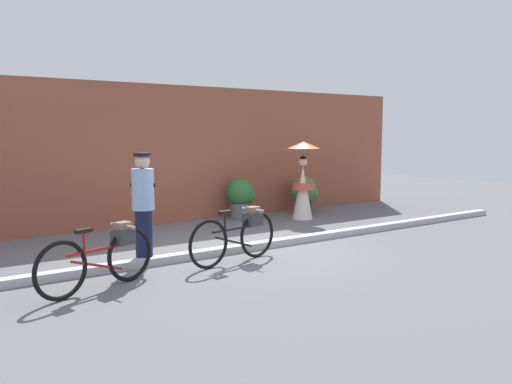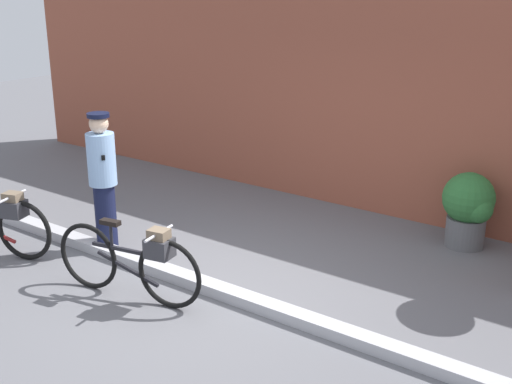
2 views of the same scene
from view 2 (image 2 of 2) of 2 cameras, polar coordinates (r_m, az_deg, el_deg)
name	(u,v)px [view 2 (image 2 of 2)]	position (r m, az deg, el deg)	size (l,w,h in m)	color
ground_plane	(217,294)	(7.11, -3.44, -8.90)	(30.00, 30.00, 0.00)	slate
building_wall	(374,103)	(9.45, 10.21, 7.65)	(14.00, 0.40, 3.08)	brown
sidewalk_curb	(217,289)	(7.08, -3.45, -8.47)	(14.00, 0.20, 0.12)	#B2B2B7
bicycle_far_side	(134,260)	(6.93, -10.62, -5.83)	(1.76, 0.50, 0.85)	black
person_officer	(103,178)	(8.11, -13.21, 1.17)	(0.34, 0.34, 1.72)	#141938
potted_plant_small	(469,207)	(8.51, 18.07, -1.23)	(0.66, 0.64, 0.96)	#59595B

